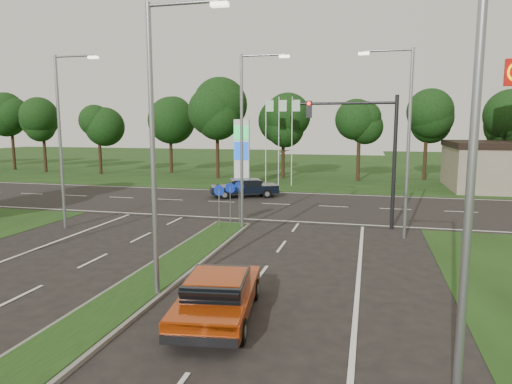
# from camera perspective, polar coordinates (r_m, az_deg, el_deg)

# --- Properties ---
(verge_far) EXTENTS (160.00, 50.00, 0.02)m
(verge_far) POSITION_cam_1_polar(r_m,az_deg,el_deg) (62.42, 7.29, 3.23)
(verge_far) COLOR #193210
(verge_far) RESTS_ON ground
(cross_road) EXTENTS (160.00, 12.00, 0.02)m
(cross_road) POSITION_cam_1_polar(r_m,az_deg,el_deg) (32.06, 0.75, -1.47)
(cross_road) COLOR black
(cross_road) RESTS_ON ground
(median_kerb) EXTENTS (2.00, 26.00, 0.12)m
(median_kerb) POSITION_cam_1_polar(r_m,az_deg,el_deg) (14.03, -18.99, -14.70)
(median_kerb) COLOR slate
(median_kerb) RESTS_ON ground
(streetlight_median_near) EXTENTS (2.53, 0.22, 9.00)m
(streetlight_median_near) POSITION_cam_1_polar(r_m,az_deg,el_deg) (14.20, -12.12, 6.67)
(streetlight_median_near) COLOR gray
(streetlight_median_near) RESTS_ON ground
(streetlight_median_far) EXTENTS (2.53, 0.22, 9.00)m
(streetlight_median_far) POSITION_cam_1_polar(r_m,az_deg,el_deg) (23.60, -1.33, 7.43)
(streetlight_median_far) COLOR gray
(streetlight_median_far) RESTS_ON ground
(streetlight_left_far) EXTENTS (2.53, 0.22, 9.00)m
(streetlight_left_far) POSITION_cam_1_polar(r_m,az_deg,el_deg) (25.93, -22.99, 6.85)
(streetlight_left_far) COLOR gray
(streetlight_left_far) RESTS_ON ground
(streetlight_right_far) EXTENTS (2.53, 0.22, 9.00)m
(streetlight_right_far) POSITION_cam_1_polar(r_m,az_deg,el_deg) (22.81, 18.07, 6.99)
(streetlight_right_far) COLOR gray
(streetlight_right_far) RESTS_ON ground
(streetlight_right_near) EXTENTS (2.53, 0.22, 9.00)m
(streetlight_right_near) POSITION_cam_1_polar(r_m,az_deg,el_deg) (8.90, 24.24, 5.28)
(streetlight_right_near) COLOR gray
(streetlight_right_near) RESTS_ON ground
(traffic_signal) EXTENTS (5.10, 0.42, 7.00)m
(traffic_signal) POSITION_cam_1_polar(r_m,az_deg,el_deg) (24.77, 13.97, 6.24)
(traffic_signal) COLOR black
(traffic_signal) RESTS_ON ground
(median_signs) EXTENTS (1.16, 1.76, 2.38)m
(median_signs) POSITION_cam_1_polar(r_m,az_deg,el_deg) (24.54, -3.31, -0.44)
(median_signs) COLOR gray
(median_signs) RESTS_ON ground
(gas_pylon) EXTENTS (5.80, 1.26, 8.00)m
(gas_pylon) POSITION_cam_1_polar(r_m,az_deg,el_deg) (41.36, -1.49, 5.19)
(gas_pylon) COLOR silver
(gas_pylon) RESTS_ON ground
(treeline_far) EXTENTS (6.00, 6.00, 9.90)m
(treeline_far) POSITION_cam_1_polar(r_m,az_deg,el_deg) (47.25, 5.38, 9.95)
(treeline_far) COLOR black
(treeline_far) RESTS_ON ground
(red_sedan) EXTENTS (2.53, 4.90, 1.29)m
(red_sedan) POSITION_cam_1_polar(r_m,az_deg,el_deg) (13.27, -4.79, -12.68)
(red_sedan) COLOR #942C08
(red_sedan) RESTS_ON ground
(navy_sedan) EXTENTS (5.41, 3.88, 1.38)m
(navy_sedan) POSITION_cam_1_polar(r_m,az_deg,el_deg) (34.92, -1.45, 0.57)
(navy_sedan) COLOR black
(navy_sedan) RESTS_ON ground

